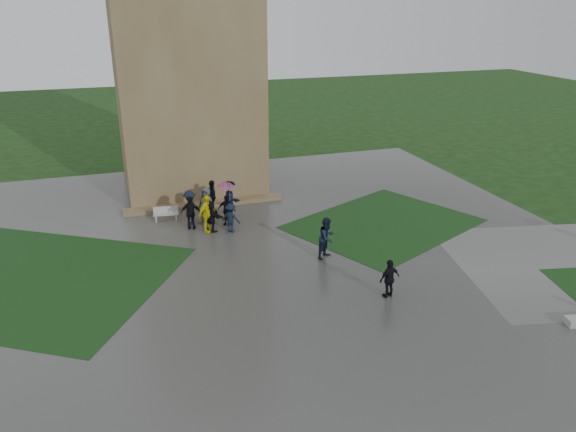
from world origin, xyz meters
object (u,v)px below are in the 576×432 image
object	(u,v)px
bench	(166,214)
pedestrian_mid	(327,238)
tower	(182,37)
pedestrian_near	(389,278)

from	to	relation	value
bench	pedestrian_mid	world-z (taller)	pedestrian_mid
tower	bench	distance (m)	10.70
bench	pedestrian_mid	size ratio (longest dim) A/B	0.70
tower	bench	world-z (taller)	tower
bench	pedestrian_mid	xyz separation A→B (m)	(6.47, -6.85, 0.57)
bench	pedestrian_near	distance (m)	13.31
pedestrian_mid	bench	bearing A→B (deg)	98.95
tower	pedestrian_near	bearing A→B (deg)	-73.17
pedestrian_near	tower	bearing A→B (deg)	-86.02
pedestrian_near	pedestrian_mid	bearing A→B (deg)	-89.59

